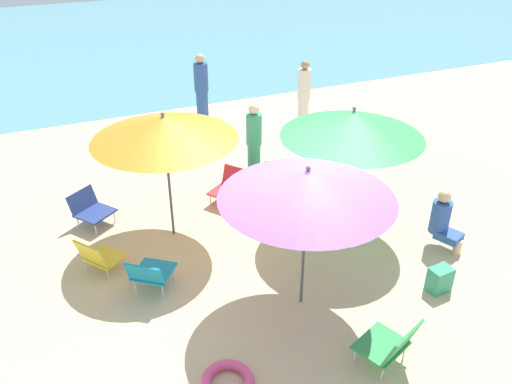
{
  "coord_description": "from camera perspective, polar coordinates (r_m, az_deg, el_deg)",
  "views": [
    {
      "loc": [
        -2.59,
        -5.28,
        4.67
      ],
      "look_at": [
        0.13,
        1.08,
        0.7
      ],
      "focal_mm": 36.71,
      "sensor_mm": 36.0,
      "label": 1
    }
  ],
  "objects": [
    {
      "name": "beach_chair_a",
      "position": [
        8.99,
        -2.8,
        0.67
      ],
      "size": [
        0.78,
        0.76,
        0.56
      ],
      "rotation": [
        0.0,
        0.0,
        -2.53
      ],
      "color": "red",
      "rests_on": "ground_plane"
    },
    {
      "name": "person_d",
      "position": [
        11.91,
        -5.94,
        10.93
      ],
      "size": [
        0.31,
        0.31,
        1.66
      ],
      "rotation": [
        0.0,
        0.0,
        1.8
      ],
      "color": "#2D519E",
      "rests_on": "ground_plane"
    },
    {
      "name": "beach_chair_d",
      "position": [
        7.62,
        -16.79,
        -6.69
      ],
      "size": [
        0.69,
        0.69,
        0.59
      ],
      "rotation": [
        0.0,
        0.0,
        0.63
      ],
      "color": "gold",
      "rests_on": "ground_plane"
    },
    {
      "name": "umbrella_orange",
      "position": [
        7.52,
        -10.0,
        6.89
      ],
      "size": [
        2.11,
        2.11,
        2.03
      ],
      "color": "#4C4C51",
      "rests_on": "ground_plane"
    },
    {
      "name": "beach_chair_b",
      "position": [
        6.18,
        14.47,
        -15.77
      ],
      "size": [
        0.72,
        0.72,
        0.67
      ],
      "rotation": [
        0.0,
        0.0,
        1.95
      ],
      "color": "#33934C",
      "rests_on": "ground_plane"
    },
    {
      "name": "umbrella_purple",
      "position": [
        6.03,
        5.62,
        0.83
      ],
      "size": [
        2.1,
        2.1,
        2.0
      ],
      "color": "#4C4C51",
      "rests_on": "ground_plane"
    },
    {
      "name": "beach_bag",
      "position": [
        7.5,
        19.38,
        -8.97
      ],
      "size": [
        0.32,
        0.24,
        0.36
      ],
      "primitive_type": "cube",
      "rotation": [
        0.0,
        0.0,
        3.23
      ],
      "color": "#389970",
      "rests_on": "ground_plane"
    },
    {
      "name": "beach_chair_e",
      "position": [
        7.1,
        -11.45,
        -8.62
      ],
      "size": [
        0.74,
        0.75,
        0.59
      ],
      "rotation": [
        0.0,
        0.0,
        0.92
      ],
      "color": "teal",
      "rests_on": "ground_plane"
    },
    {
      "name": "person_a",
      "position": [
        11.66,
        5.22,
        10.38
      ],
      "size": [
        0.29,
        0.29,
        1.59
      ],
      "rotation": [
        0.0,
        0.0,
        0.35
      ],
      "color": "silver",
      "rests_on": "ground_plane"
    },
    {
      "name": "umbrella_green",
      "position": [
        7.75,
        10.51,
        7.33
      ],
      "size": [
        2.11,
        2.11,
        2.02
      ],
      "color": "#4C4C51",
      "rests_on": "ground_plane"
    },
    {
      "name": "beach_chair_f",
      "position": [
        8.77,
        -17.63,
        -1.69
      ],
      "size": [
        0.75,
        0.76,
        0.55
      ],
      "rotation": [
        0.0,
        0.0,
        -0.94
      ],
      "color": "navy",
      "rests_on": "ground_plane"
    },
    {
      "name": "swim_ring",
      "position": [
        6.04,
        -3.14,
        -19.95
      ],
      "size": [
        0.59,
        0.59,
        0.12
      ],
      "primitive_type": "torus",
      "color": "#E54C7F",
      "rests_on": "ground_plane"
    },
    {
      "name": "sea_water",
      "position": [
        20.78,
        -16.03,
        15.78
      ],
      "size": [
        40.0,
        16.0,
        0.01
      ],
      "primitive_type": "cube",
      "color": "#5693A3",
      "rests_on": "ground_plane"
    },
    {
      "name": "person_c",
      "position": [
        8.22,
        19.74,
        -2.86
      ],
      "size": [
        0.41,
        0.53,
        0.95
      ],
      "rotation": [
        0.0,
        0.0,
        5.11
      ],
      "color": "#2D519E",
      "rests_on": "ground_plane"
    },
    {
      "name": "ground_plane",
      "position": [
        7.51,
        2.32,
        -8.63
      ],
      "size": [
        40.0,
        40.0,
        0.0
      ],
      "primitive_type": "plane",
      "color": "#D3BC8C"
    },
    {
      "name": "person_b",
      "position": [
        9.18,
        -0.22,
        5.02
      ],
      "size": [
        0.27,
        0.27,
        1.6
      ],
      "rotation": [
        0.0,
        0.0,
        4.35
      ],
      "color": "#389970",
      "rests_on": "ground_plane"
    },
    {
      "name": "beach_chair_c",
      "position": [
        8.79,
        1.42,
        0.66
      ],
      "size": [
        0.7,
        0.7,
        0.71
      ],
      "rotation": [
        0.0,
        0.0,
        -0.9
      ],
      "color": "navy",
      "rests_on": "ground_plane"
    }
  ]
}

